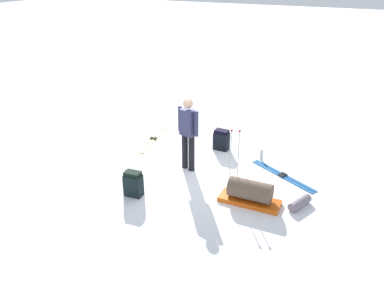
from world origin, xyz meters
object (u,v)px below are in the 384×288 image
(ski_pair_far, at_px, (283,175))
(sleeping_mat_rolled, at_px, (300,203))
(thermos_bottle, at_px, (261,155))
(skier_standing, at_px, (188,131))
(backpack_large_dark, at_px, (133,184))
(ski_pair_near, at_px, (153,139))
(gear_sled, at_px, (250,193))
(backpack_bright, at_px, (221,140))
(ski_poles_planted_near, at_px, (234,154))

(ski_pair_far, relative_size, sleeping_mat_rolled, 2.97)
(thermos_bottle, bearing_deg, ski_pair_far, 139.32)
(skier_standing, height_order, sleeping_mat_rolled, skier_standing)
(sleeping_mat_rolled, bearing_deg, backpack_large_dark, 18.69)
(ski_pair_near, distance_m, gear_sled, 3.80)
(skier_standing, xyz_separation_m, backpack_large_dark, (0.49, 1.51, -0.69))
(thermos_bottle, bearing_deg, gear_sled, 100.25)
(skier_standing, distance_m, backpack_large_dark, 1.73)
(gear_sled, bearing_deg, skier_standing, -23.30)
(backpack_bright, distance_m, thermos_bottle, 1.10)
(backpack_bright, bearing_deg, ski_poles_planted_near, 120.87)
(ski_pair_far, distance_m, backpack_large_dark, 3.32)
(skier_standing, distance_m, sleeping_mat_rolled, 2.83)
(skier_standing, height_order, backpack_large_dark, skier_standing)
(ski_poles_planted_near, distance_m, sleeping_mat_rolled, 1.63)
(ski_pair_far, bearing_deg, gear_sled, 76.56)
(sleeping_mat_rolled, bearing_deg, thermos_bottle, -52.29)
(backpack_large_dark, distance_m, gear_sled, 2.35)
(ski_pair_near, relative_size, sleeping_mat_rolled, 3.27)
(ski_pair_far, distance_m, backpack_bright, 1.91)
(ski_pair_near, xyz_separation_m, thermos_bottle, (-2.98, -0.11, 0.12))
(skier_standing, height_order, ski_pair_near, skier_standing)
(skier_standing, relative_size, gear_sled, 1.39)
(backpack_large_dark, height_order, ski_poles_planted_near, ski_poles_planted_near)
(ski_poles_planted_near, bearing_deg, gear_sled, 134.45)
(ski_pair_near, bearing_deg, backpack_bright, -173.42)
(backpack_bright, height_order, gear_sled, backpack_bright)
(ski_pair_far, height_order, backpack_bright, backpack_bright)
(skier_standing, distance_m, thermos_bottle, 2.00)
(ski_poles_planted_near, bearing_deg, backpack_bright, -59.13)
(ski_pair_near, bearing_deg, ski_pair_far, 172.73)
(ski_poles_planted_near, bearing_deg, backpack_large_dark, 38.97)
(ski_pair_far, xyz_separation_m, ski_poles_planted_near, (0.88, 0.79, 0.69))
(ski_pair_near, bearing_deg, thermos_bottle, -177.81)
(ski_pair_near, relative_size, backpack_large_dark, 3.34)
(sleeping_mat_rolled, bearing_deg, backpack_bright, -36.54)
(gear_sled, bearing_deg, thermos_bottle, -79.75)
(ski_poles_planted_near, distance_m, gear_sled, 0.93)
(backpack_bright, relative_size, sleeping_mat_rolled, 0.97)
(ski_pair_far, bearing_deg, sleeping_mat_rolled, 119.28)
(thermos_bottle, bearing_deg, skier_standing, 40.88)
(skier_standing, height_order, ski_pair_far, skier_standing)
(sleeping_mat_rolled, bearing_deg, ski_pair_near, -19.81)
(ski_pair_far, bearing_deg, skier_standing, 16.63)
(backpack_large_dark, relative_size, gear_sled, 0.44)
(skier_standing, height_order, thermos_bottle, skier_standing)
(ski_poles_planted_near, relative_size, sleeping_mat_rolled, 2.28)
(ski_pair_near, relative_size, backpack_bright, 3.38)
(sleeping_mat_rolled, relative_size, thermos_bottle, 2.12)
(ski_pair_far, relative_size, backpack_bright, 3.06)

